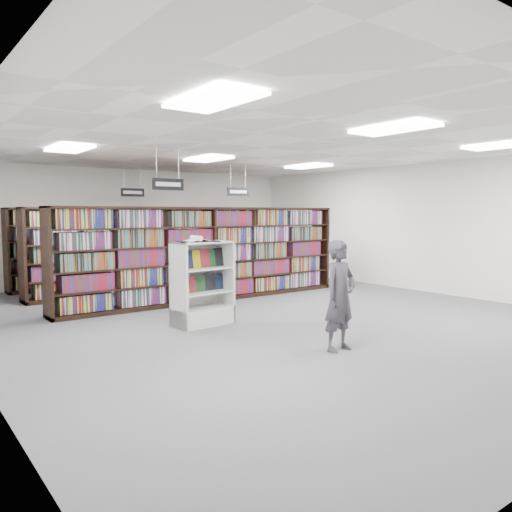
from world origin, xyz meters
TOP-DOWN VIEW (x-y plane):
  - floor at (0.00, 0.00)m, footprint 12.00×12.00m
  - ceiling at (0.00, 0.00)m, footprint 10.00×12.00m
  - wall_back at (0.00, 6.00)m, footprint 10.00×0.10m
  - wall_right at (5.00, 0.00)m, footprint 0.10×12.00m
  - bookshelf_row_near at (0.00, 2.00)m, footprint 7.00×0.60m
  - bookshelf_row_mid at (0.00, 4.00)m, footprint 7.00×0.60m
  - bookshelf_row_far at (0.00, 5.70)m, footprint 7.00×0.60m
  - aisle_sign_left at (-1.50, 1.00)m, footprint 0.65×0.02m
  - aisle_sign_right at (1.50, 3.00)m, footprint 0.65×0.02m
  - aisle_sign_center at (-0.50, 5.00)m, footprint 0.65×0.02m
  - troffer_front_left at (-3.00, -3.00)m, footprint 0.60×1.20m
  - troffer_front_center at (0.00, -3.00)m, footprint 0.60×1.20m
  - troffer_front_right at (3.00, -3.00)m, footprint 0.60×1.20m
  - troffer_back_left at (-3.00, 2.00)m, footprint 0.60×1.20m
  - troffer_back_center at (0.00, 2.00)m, footprint 0.60×1.20m
  - troffer_back_right at (3.00, 2.00)m, footprint 0.60×1.20m
  - endcap_display at (-1.40, -0.01)m, footprint 1.10×0.63m
  - open_book at (-1.51, -0.07)m, footprint 0.75×0.49m
  - shopper at (-0.66, -2.64)m, footprint 0.62×0.44m

SIDE VIEW (x-z plane):
  - floor at x=0.00m, z-range 0.00..0.00m
  - endcap_display at x=-1.40m, z-range -0.24..1.24m
  - shopper at x=-0.66m, z-range 0.00..1.59m
  - bookshelf_row_near at x=0.00m, z-range 0.00..2.10m
  - bookshelf_row_mid at x=0.00m, z-range 0.00..2.10m
  - bookshelf_row_far at x=0.00m, z-range 0.00..2.10m
  - open_book at x=-1.51m, z-range 1.44..1.57m
  - wall_back at x=0.00m, z-range 0.00..3.20m
  - wall_right at x=5.00m, z-range 0.00..3.20m
  - aisle_sign_left at x=-1.50m, z-range 2.13..2.93m
  - aisle_sign_right at x=1.50m, z-range 2.13..2.93m
  - aisle_sign_center at x=-0.50m, z-range 2.13..2.93m
  - troffer_front_left at x=-3.00m, z-range 3.14..3.18m
  - troffer_front_center at x=0.00m, z-range 3.14..3.18m
  - troffer_front_right at x=3.00m, z-range 3.14..3.18m
  - troffer_back_left at x=-3.00m, z-range 3.14..3.18m
  - troffer_back_center at x=0.00m, z-range 3.14..3.18m
  - troffer_back_right at x=3.00m, z-range 3.14..3.18m
  - ceiling at x=0.00m, z-range 3.15..3.25m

